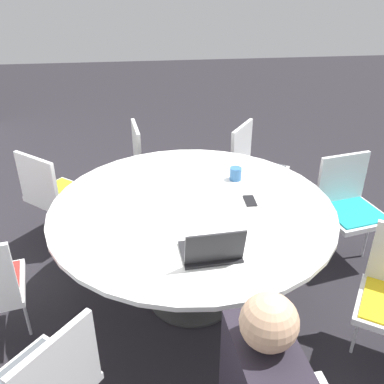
% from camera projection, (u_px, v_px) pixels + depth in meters
% --- Properties ---
extents(ground_plane, '(16.00, 16.00, 0.00)m').
position_uv_depth(ground_plane, '(192.00, 295.00, 3.10)').
color(ground_plane, black).
extents(conference_table, '(1.82, 1.82, 0.76)m').
position_uv_depth(conference_table, '(192.00, 223.00, 2.80)').
color(conference_table, '#333333').
rests_on(conference_table, ground_plane).
extents(chair_2, '(0.50, 0.52, 0.85)m').
position_uv_depth(chair_2, '(349.00, 202.00, 3.27)').
color(chair_2, silver).
rests_on(chair_2, ground_plane).
extents(chair_3, '(0.60, 0.60, 0.85)m').
position_uv_depth(chair_3, '(254.00, 164.00, 3.88)').
color(chair_3, silver).
rests_on(chair_3, ground_plane).
extents(chair_4, '(0.49, 0.47, 0.85)m').
position_uv_depth(chair_4, '(152.00, 161.00, 3.94)').
color(chair_4, silver).
rests_on(chair_4, ground_plane).
extents(chair_5, '(0.60, 0.61, 0.85)m').
position_uv_depth(chair_5, '(53.00, 191.00, 3.43)').
color(chair_5, silver).
rests_on(chair_5, ground_plane).
extents(chair_7, '(0.61, 0.60, 0.85)m').
position_uv_depth(chair_7, '(43.00, 384.00, 1.88)').
color(chair_7, silver).
rests_on(chair_7, ground_plane).
extents(laptop, '(0.28, 0.33, 0.21)m').
position_uv_depth(laptop, '(212.00, 250.00, 2.23)').
color(laptop, '#232326').
rests_on(laptop, conference_table).
extents(coffee_cup, '(0.08, 0.08, 0.09)m').
position_uv_depth(coffee_cup, '(236.00, 174.00, 3.03)').
color(coffee_cup, '#33669E').
rests_on(coffee_cup, conference_table).
extents(cell_phone, '(0.14, 0.07, 0.01)m').
position_uv_depth(cell_phone, '(250.00, 201.00, 2.78)').
color(cell_phone, black).
rests_on(cell_phone, conference_table).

